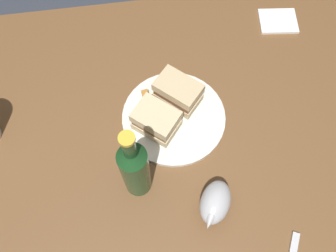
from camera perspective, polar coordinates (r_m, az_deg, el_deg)
ground_plane at (r=1.60m, az=-0.55°, el=-12.39°), size 6.00×6.00×0.00m
dining_table at (r=1.25m, az=-0.69°, el=-8.91°), size 1.29×0.97×0.71m
plate at (r=0.94m, az=0.91°, el=1.36°), size 0.27×0.27×0.01m
sandwich_half_left at (r=0.92m, az=1.59°, el=5.38°), size 0.13×0.13×0.07m
sandwich_half_right at (r=0.89m, az=-1.87°, el=0.88°), size 0.13×0.13×0.07m
potato_wedge_front at (r=0.97m, az=0.22°, el=6.67°), size 0.05×0.05×0.02m
potato_wedge_middle at (r=0.95m, az=-3.39°, el=4.32°), size 0.02×0.05×0.02m
potato_wedge_back at (r=0.93m, az=-1.43°, el=2.07°), size 0.05×0.03×0.01m
gravy_boat at (r=0.83m, az=7.47°, el=-11.96°), size 0.11×0.12×0.07m
cider_bottle at (r=0.77m, az=-5.27°, el=-6.73°), size 0.06×0.06×0.28m
napkin at (r=1.16m, az=17.01°, el=15.59°), size 0.12×0.10×0.01m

